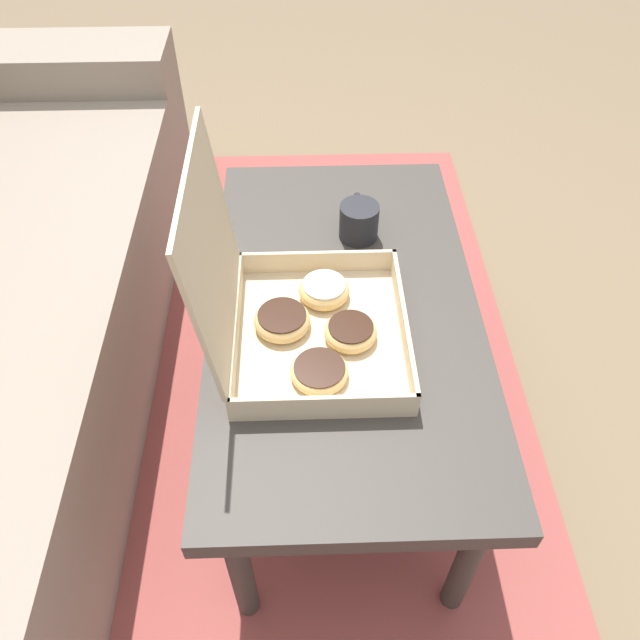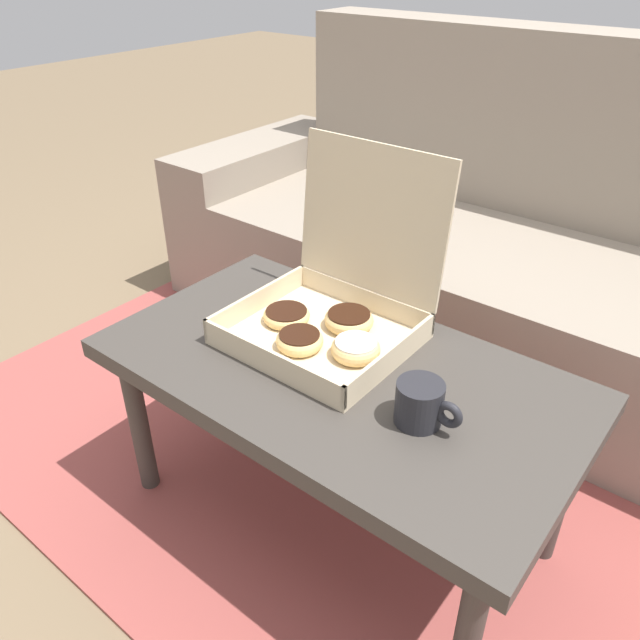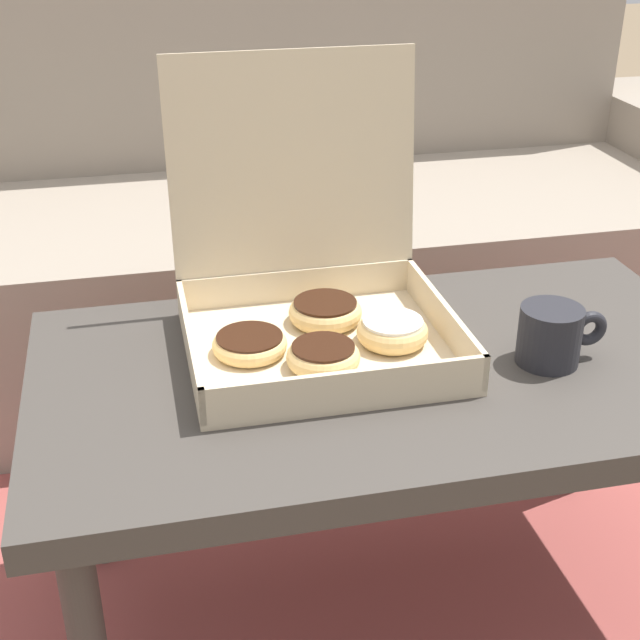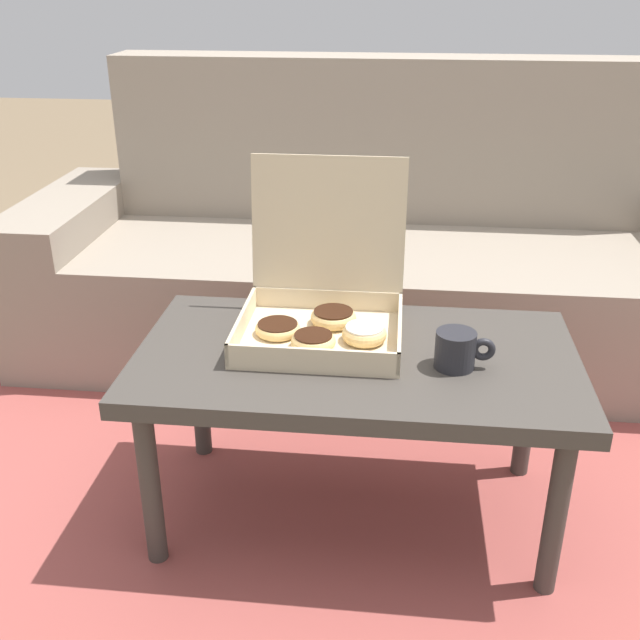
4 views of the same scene
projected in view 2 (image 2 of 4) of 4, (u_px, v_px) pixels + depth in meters
name	position (u px, v px, depth m)	size (l,w,h in m)	color
ground_plane	(366.00, 486.00, 1.56)	(12.00, 12.00, 0.00)	#756047
area_rug	(427.00, 422.00, 1.75)	(2.41, 1.83, 0.01)	#994742
couch	(518.00, 262.00, 1.93)	(2.29, 0.78, 0.95)	gray
coffee_table	(337.00, 386.00, 1.27)	(0.96, 0.53, 0.44)	#3D3833
pastry_box	(334.00, 307.00, 1.31)	(0.36, 0.36, 0.38)	beige
coffee_mug	(421.00, 404.00, 1.08)	(0.13, 0.08, 0.08)	#232328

